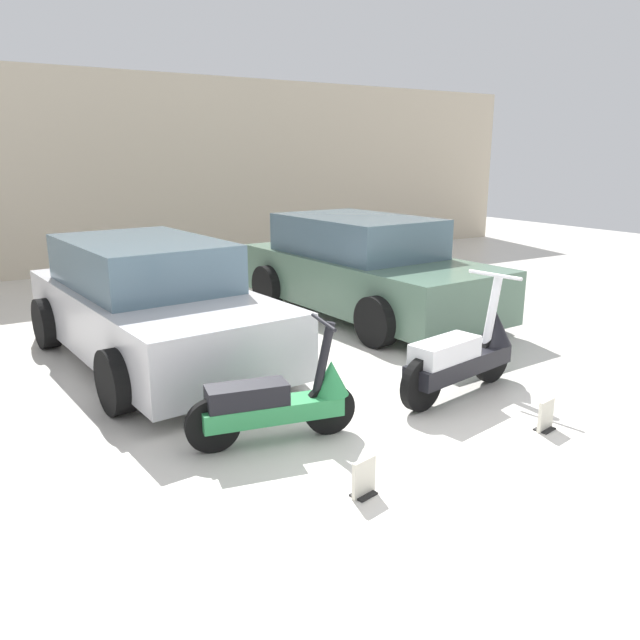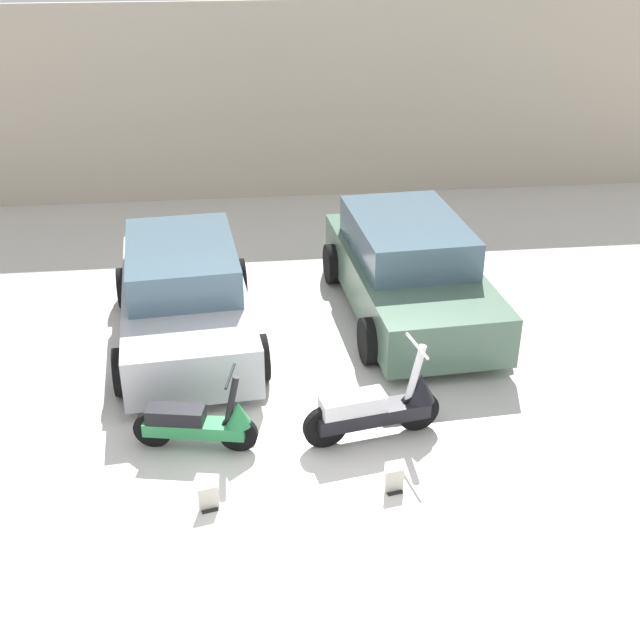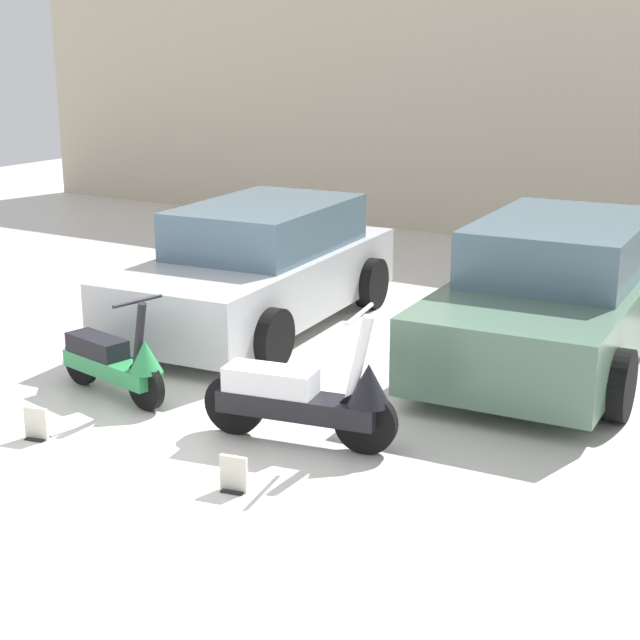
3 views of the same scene
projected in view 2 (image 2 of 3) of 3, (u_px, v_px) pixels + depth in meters
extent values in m
plane|color=silver|center=(290.00, 472.00, 8.37)|extent=(28.00, 28.00, 0.00)
cube|color=beige|center=(251.00, 104.00, 15.23)|extent=(19.60, 0.12, 3.68)
cylinder|color=black|center=(238.00, 433.00, 8.61)|extent=(0.43, 0.16, 0.42)
cylinder|color=black|center=(153.00, 429.00, 8.68)|extent=(0.43, 0.16, 0.42)
cube|color=#2D8C4C|center=(195.00, 427.00, 8.62)|extent=(1.13, 0.47, 0.15)
cube|color=black|center=(176.00, 414.00, 8.56)|extent=(0.65, 0.36, 0.17)
cylinder|color=black|center=(232.00, 400.00, 8.41)|extent=(0.20, 0.11, 0.60)
cylinder|color=black|center=(230.00, 376.00, 8.28)|extent=(0.13, 0.48, 0.03)
cone|color=#2D8C4C|center=(239.00, 413.00, 8.48)|extent=(0.33, 0.33, 0.28)
cylinder|color=black|center=(418.00, 410.00, 8.94)|extent=(0.50, 0.17, 0.49)
cylinder|color=black|center=(325.00, 427.00, 8.66)|extent=(0.50, 0.17, 0.49)
cube|color=black|center=(372.00, 414.00, 8.77)|extent=(1.31, 0.52, 0.17)
cube|color=white|center=(353.00, 403.00, 8.63)|extent=(0.75, 0.41, 0.19)
cylinder|color=white|center=(415.00, 374.00, 8.70)|extent=(0.24, 0.12, 0.69)
cylinder|color=white|center=(417.00, 346.00, 8.54)|extent=(0.13, 0.56, 0.03)
cone|color=black|center=(421.00, 387.00, 8.80)|extent=(0.38, 0.38, 0.32)
cube|color=#B7B7BC|center=(186.00, 307.00, 10.67)|extent=(1.91, 3.95, 0.64)
cube|color=slate|center=(181.00, 261.00, 10.60)|extent=(1.58, 2.26, 0.50)
cylinder|color=black|center=(260.00, 358.00, 9.87)|extent=(0.25, 0.60, 0.58)
cylinder|color=black|center=(122.00, 372.00, 9.58)|extent=(0.25, 0.60, 0.58)
cylinder|color=black|center=(238.00, 278.00, 11.93)|extent=(0.25, 0.60, 0.58)
cylinder|color=black|center=(125.00, 288.00, 11.64)|extent=(0.25, 0.60, 0.58)
cube|color=#51705B|center=(409.00, 281.00, 11.34)|extent=(1.91, 4.08, 0.66)
cube|color=slate|center=(407.00, 236.00, 11.28)|extent=(1.60, 2.32, 0.52)
cylinder|color=black|center=(498.00, 329.00, 10.50)|extent=(0.25, 0.62, 0.61)
cylinder|color=black|center=(370.00, 341.00, 10.23)|extent=(0.25, 0.62, 0.61)
cylinder|color=black|center=(440.00, 256.00, 12.65)|extent=(0.25, 0.62, 0.61)
cylinder|color=black|center=(333.00, 264.00, 12.38)|extent=(0.25, 0.62, 0.61)
cube|color=black|center=(209.00, 508.00, 7.86)|extent=(0.18, 0.15, 0.01)
cube|color=silver|center=(208.00, 498.00, 7.80)|extent=(0.20, 0.07, 0.26)
cube|color=black|center=(394.00, 491.00, 8.09)|extent=(0.18, 0.15, 0.01)
cube|color=silver|center=(394.00, 481.00, 8.04)|extent=(0.20, 0.07, 0.26)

